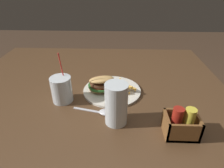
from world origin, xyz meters
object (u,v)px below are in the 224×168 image
Objects in this scene: meal_plate_near at (107,87)px; juice_glass at (62,90)px; condiment_caddy at (181,125)px; beer_glass at (116,105)px; spoon at (103,112)px.

meal_plate_near is 0.20m from juice_glass.
meal_plate_near is 2.42× the size of condiment_caddy.
spoon is (0.05, -0.05, -0.07)m from beer_glass.
beer_glass is (-0.04, 0.20, 0.05)m from meal_plate_near.
beer_glass is 0.10m from spoon.
condiment_caddy is (-0.45, 0.18, -0.01)m from juice_glass.
juice_glass is 0.48m from condiment_caddy.
juice_glass reaches higher than beer_glass.
condiment_caddy reaches higher than meal_plate_near.
spoon is (0.01, 0.16, -0.02)m from meal_plate_near.
condiment_caddy is at bearing 166.03° from beer_glass.
juice_glass is (0.23, -0.13, -0.03)m from beer_glass.
beer_glass is 1.00× the size of spoon.
meal_plate_near is 1.67× the size of spoon.
spoon is at bearing 155.46° from juice_glass.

